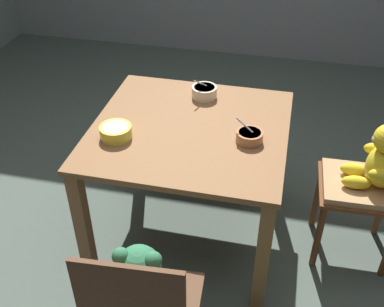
% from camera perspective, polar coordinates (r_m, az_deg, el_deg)
% --- Properties ---
extents(ground_plane, '(5.20, 5.20, 0.04)m').
position_cam_1_polar(ground_plane, '(2.83, -0.23, -9.42)').
color(ground_plane, '#4F5C52').
extents(dining_table, '(0.98, 0.96, 0.72)m').
position_cam_1_polar(dining_table, '(2.42, -0.26, 0.87)').
color(dining_table, brown).
rests_on(dining_table, ground_plane).
extents(teddy_chair_near_right, '(0.43, 0.39, 0.85)m').
position_cam_1_polar(teddy_chair_near_right, '(2.50, 21.40, -2.35)').
color(teddy_chair_near_right, brown).
rests_on(teddy_chair_near_right, ground_plane).
extents(teddy_chair_near_front, '(0.43, 0.41, 0.90)m').
position_cam_1_polar(teddy_chair_near_front, '(1.80, -6.07, -17.33)').
color(teddy_chair_near_front, brown).
rests_on(teddy_chair_near_front, ground_plane).
extents(porridge_bowl_terracotta_near_right, '(0.14, 0.13, 0.12)m').
position_cam_1_polar(porridge_bowl_terracotta_near_right, '(2.25, 7.03, 2.09)').
color(porridge_bowl_terracotta_near_right, '#B17148').
rests_on(porridge_bowl_terracotta_near_right, dining_table).
extents(porridge_bowl_yellow_near_left, '(0.16, 0.16, 0.06)m').
position_cam_1_polar(porridge_bowl_yellow_near_left, '(2.29, -9.29, 2.66)').
color(porridge_bowl_yellow_near_left, yellow).
rests_on(porridge_bowl_yellow_near_left, dining_table).
extents(porridge_bowl_cream_far_center, '(0.14, 0.14, 0.13)m').
position_cam_1_polar(porridge_bowl_cream_far_center, '(2.60, 1.51, 7.55)').
color(porridge_bowl_cream_far_center, beige).
rests_on(porridge_bowl_cream_far_center, dining_table).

